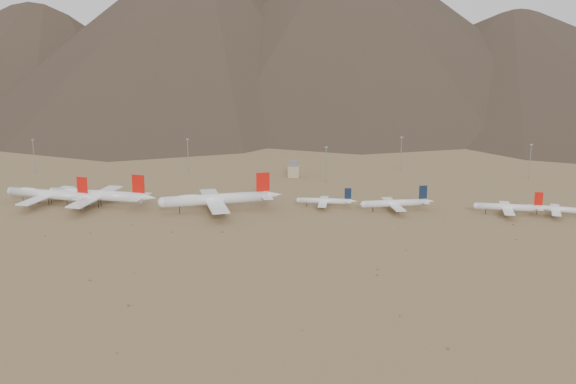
{
  "coord_description": "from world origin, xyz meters",
  "views": [
    {
      "loc": [
        45.79,
        -391.44,
        115.68
      ],
      "look_at": [
        29.51,
        30.0,
        10.98
      ],
      "focal_mm": 45.0,
      "sensor_mm": 36.0,
      "label": 1
    }
  ],
  "objects_px": {
    "widebody_centre": "(98,195)",
    "narrowbody_b": "(396,203)",
    "widebody_west": "(49,194)",
    "widebody_east": "(217,199)",
    "control_tower": "(293,170)",
    "narrowbody_a": "(326,201)"
  },
  "relations": [
    {
      "from": "widebody_east",
      "to": "control_tower",
      "type": "bearing_deg",
      "value": 49.63
    },
    {
      "from": "narrowbody_a",
      "to": "narrowbody_b",
      "type": "relative_size",
      "value": 0.83
    },
    {
      "from": "widebody_west",
      "to": "widebody_east",
      "type": "height_order",
      "value": "widebody_east"
    },
    {
      "from": "widebody_west",
      "to": "widebody_centre",
      "type": "bearing_deg",
      "value": 8.32
    },
    {
      "from": "widebody_centre",
      "to": "control_tower",
      "type": "relative_size",
      "value": 5.95
    },
    {
      "from": "control_tower",
      "to": "widebody_west",
      "type": "bearing_deg",
      "value": -150.73
    },
    {
      "from": "widebody_east",
      "to": "narrowbody_a",
      "type": "xyz_separation_m",
      "value": [
        65.62,
        12.11,
        -3.68
      ]
    },
    {
      "from": "narrowbody_a",
      "to": "control_tower",
      "type": "xyz_separation_m",
      "value": [
        -22.48,
        83.63,
        1.29
      ]
    },
    {
      "from": "widebody_west",
      "to": "narrowbody_b",
      "type": "xyz_separation_m",
      "value": [
        214.37,
        -6.69,
        -1.72
      ]
    },
    {
      "from": "widebody_east",
      "to": "narrowbody_b",
      "type": "distance_m",
      "value": 108.09
    },
    {
      "from": "narrowbody_a",
      "to": "widebody_east",
      "type": "bearing_deg",
      "value": -165.32
    },
    {
      "from": "widebody_east",
      "to": "narrowbody_b",
      "type": "height_order",
      "value": "widebody_east"
    },
    {
      "from": "widebody_centre",
      "to": "control_tower",
      "type": "xyz_separation_m",
      "value": [
        117.49,
        87.67,
        -2.08
      ]
    },
    {
      "from": "narrowbody_b",
      "to": "widebody_west",
      "type": "bearing_deg",
      "value": 167.55
    },
    {
      "from": "narrowbody_b",
      "to": "control_tower",
      "type": "bearing_deg",
      "value": 114.93
    },
    {
      "from": "narrowbody_b",
      "to": "widebody_east",
      "type": "bearing_deg",
      "value": 172.1
    },
    {
      "from": "widebody_centre",
      "to": "control_tower",
      "type": "height_order",
      "value": "widebody_centre"
    },
    {
      "from": "widebody_centre",
      "to": "narrowbody_b",
      "type": "xyz_separation_m",
      "value": [
        182.29,
        -2.86,
        -2.49
      ]
    },
    {
      "from": "control_tower",
      "to": "widebody_centre",
      "type": "bearing_deg",
      "value": -143.27
    },
    {
      "from": "narrowbody_a",
      "to": "control_tower",
      "type": "distance_m",
      "value": 86.61
    },
    {
      "from": "widebody_centre",
      "to": "narrowbody_b",
      "type": "bearing_deg",
      "value": 10.47
    },
    {
      "from": "widebody_west",
      "to": "control_tower",
      "type": "bearing_deg",
      "value": 44.4
    }
  ]
}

